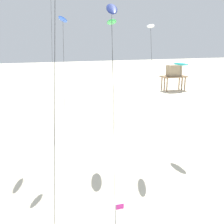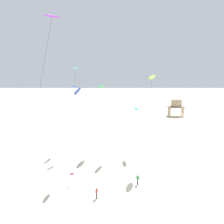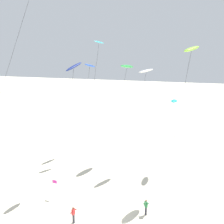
% 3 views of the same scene
% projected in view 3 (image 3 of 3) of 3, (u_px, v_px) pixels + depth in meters
% --- Properties ---
extents(ground_plane, '(260.00, 260.00, 0.00)m').
position_uv_depth(ground_plane, '(107.00, 209.00, 27.54)').
color(ground_plane, beige).
extents(kite_white, '(1.96, 5.87, 13.75)m').
position_uv_depth(kite_white, '(146.00, 71.00, 35.45)').
color(kite_white, white).
rests_on(kite_white, ground).
extents(kite_navy, '(1.38, 4.54, 14.82)m').
position_uv_depth(kite_navy, '(74.00, 68.00, 30.15)').
color(kite_navy, navy).
rests_on(kite_navy, ground).
extents(kite_teal, '(1.11, 4.00, 9.72)m').
position_uv_depth(kite_teal, '(174.00, 101.00, 35.27)').
color(kite_teal, teal).
rests_on(kite_teal, ground).
extents(kite_green, '(2.13, 6.90, 14.22)m').
position_uv_depth(kite_green, '(127.00, 67.00, 38.55)').
color(kite_green, green).
rests_on(kite_green, ground).
extents(kite_cyan, '(1.59, 5.34, 17.66)m').
position_uv_depth(kite_cyan, '(99.00, 44.00, 42.65)').
color(kite_cyan, '#33BFE0').
rests_on(kite_cyan, ground).
extents(kite_blue, '(1.57, 4.63, 14.31)m').
position_uv_depth(kite_blue, '(90.00, 67.00, 38.89)').
color(kite_blue, blue).
rests_on(kite_blue, ground).
extents(kite_lime, '(2.78, 8.85, 16.65)m').
position_uv_depth(kite_lime, '(192.00, 49.00, 29.15)').
color(kite_lime, '#8CD833').
rests_on(kite_lime, ground).
extents(kite_flyer_nearest, '(0.73, 0.73, 1.67)m').
position_uv_depth(kite_flyer_nearest, '(146.00, 207.00, 26.37)').
color(kite_flyer_nearest, '#33333D').
rests_on(kite_flyer_nearest, ground).
extents(kite_flyer_middle, '(0.56, 0.59, 1.67)m').
position_uv_depth(kite_flyer_middle, '(73.00, 214.00, 25.13)').
color(kite_flyer_middle, '#33333D').
rests_on(kite_flyer_middle, ground).
extents(marker_flag, '(0.57, 0.05, 2.10)m').
position_uv_depth(marker_flag, '(54.00, 185.00, 29.48)').
color(marker_flag, gray).
rests_on(marker_flag, ground).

